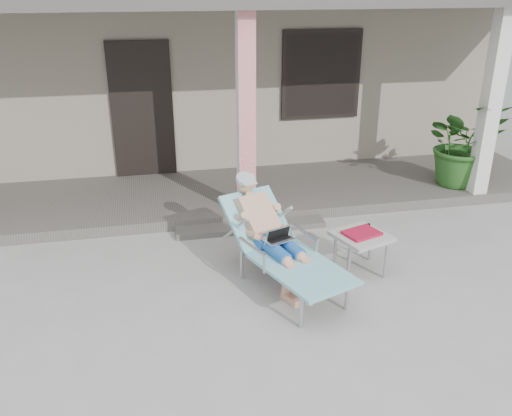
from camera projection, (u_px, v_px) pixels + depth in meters
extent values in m
plane|color=#9E9E99|center=(286.00, 305.00, 5.57)|extent=(60.00, 60.00, 0.00)
cube|color=gray|center=(205.00, 65.00, 10.84)|extent=(10.00, 5.00, 3.00)
cube|color=black|center=(142.00, 110.00, 8.43)|extent=(0.95, 0.06, 2.10)
cube|color=black|center=(321.00, 75.00, 8.80)|extent=(1.20, 0.06, 1.30)
cube|color=black|center=(321.00, 75.00, 8.80)|extent=(1.32, 0.05, 1.42)
cube|color=#605B56|center=(236.00, 194.00, 8.24)|extent=(10.00, 2.00, 0.15)
cube|color=red|center=(246.00, 117.00, 6.94)|extent=(0.22, 0.22, 2.61)
cube|color=silver|center=(490.00, 105.00, 7.60)|extent=(0.22, 0.22, 2.61)
cube|color=#605B56|center=(251.00, 227.00, 7.22)|extent=(2.00, 0.30, 0.07)
cylinder|color=#B7B7BC|center=(301.00, 312.00, 5.14)|extent=(0.04, 0.04, 0.34)
cylinder|color=#B7B7BC|center=(347.00, 295.00, 5.42)|extent=(0.04, 0.04, 0.34)
cylinder|color=#B7B7BC|center=(242.00, 265.00, 6.00)|extent=(0.04, 0.04, 0.34)
cylinder|color=#B7B7BC|center=(284.00, 252.00, 6.28)|extent=(0.04, 0.04, 0.34)
cube|color=#B7B7BC|center=(300.00, 269.00, 5.53)|extent=(0.93, 1.26, 0.03)
cube|color=#7CBDC0|center=(300.00, 267.00, 5.52)|extent=(1.03, 1.32, 0.04)
cube|color=#B7B7BC|center=(257.00, 222.00, 6.08)|extent=(0.73, 0.70, 0.45)
cube|color=#7CBDC0|center=(257.00, 219.00, 6.07)|extent=(0.84, 0.80, 0.52)
cylinder|color=#B1B1B4|center=(244.00, 178.00, 6.12)|extent=(0.29, 0.29, 0.12)
cube|color=silver|center=(278.00, 239.00, 5.77)|extent=(0.36, 0.31, 0.22)
cube|color=#A7A7A2|center=(361.00, 236.00, 6.06)|extent=(0.69, 0.69, 0.04)
cylinder|color=#B7B7BC|center=(349.00, 265.00, 5.91)|extent=(0.04, 0.04, 0.41)
cylinder|color=#B7B7BC|center=(386.00, 261.00, 5.99)|extent=(0.04, 0.04, 0.41)
cylinder|color=#B7B7BC|center=(335.00, 248.00, 6.30)|extent=(0.04, 0.04, 0.41)
cylinder|color=#B7B7BC|center=(370.00, 244.00, 6.38)|extent=(0.04, 0.04, 0.41)
cube|color=#A5112E|center=(362.00, 233.00, 6.04)|extent=(0.45, 0.39, 0.03)
cube|color=black|center=(357.00, 228.00, 6.17)|extent=(0.37, 0.14, 0.04)
imported|color=#26591E|center=(463.00, 143.00, 8.18)|extent=(1.22, 1.08, 1.30)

